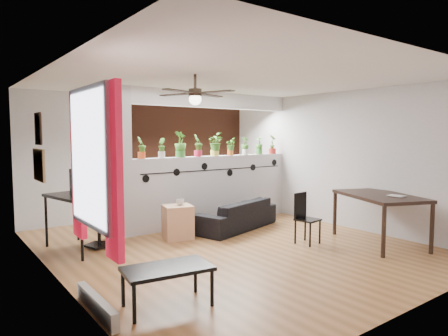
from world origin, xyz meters
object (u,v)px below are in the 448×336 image
Objects in this scene: potted_plant_1 at (162,147)px; potted_plant_6 at (245,145)px; cube_shelf at (178,222)px; cup at (180,202)px; potted_plant_8 at (272,143)px; computer_desk at (79,200)px; potted_plant_0 at (141,147)px; potted_plant_4 at (215,144)px; potted_plant_7 at (259,145)px; ceiling_fan at (195,95)px; coffee_table at (167,271)px; folding_chair at (304,213)px; potted_plant_3 at (198,145)px; potted_plant_2 at (180,144)px; potted_plant_5 at (230,146)px; office_chair at (98,222)px; sofa at (235,215)px; dining_table at (380,200)px.

potted_plant_6 reaches higher than potted_plant_1.
cup is (0.05, -0.00, 0.34)m from cube_shelf.
potted_plant_8 is 4.45m from computer_desk.
potted_plant_4 is (1.58, 0.00, 0.04)m from potted_plant_0.
potted_plant_7 is (0.40, -0.00, 0.00)m from potted_plant_6.
potted_plant_7 is at bearing 32.88° from ceiling_fan.
folding_chair is at bearing 15.66° from coffee_table.
potted_plant_3 and potted_plant_8 have the same top height.
cube_shelf is at bearing 72.49° from ceiling_fan.
potted_plant_6 reaches higher than folding_chair.
potted_plant_2 is 1.25m from cup.
cube_shelf is at bearing -63.11° from potted_plant_0.
computer_desk is (-2.39, -0.34, -0.81)m from potted_plant_3.
potted_plant_4 is 1.08× the size of potted_plant_8.
potted_plant_1 is at bearing 180.00° from potted_plant_8.
folding_chair is at bearing -44.82° from cup.
potted_plant_6 is (1.19, 0.00, -0.03)m from potted_plant_3.
potted_plant_5 is at bearing -180.00° from potted_plant_6.
potted_plant_6 is 0.30× the size of computer_desk.
potted_plant_3 is at bearing 8.88° from office_chair.
potted_plant_3 reaches higher than computer_desk.
potted_plant_6 is 1.65m from sofa.
ceiling_fan is 2.46× the size of potted_plant_2.
potted_plant_7 is 2.64m from cup.
potted_plant_5 is (0.40, 0.00, -0.05)m from potted_plant_4.
potted_plant_5 is 0.20× the size of sofa.
potted_plant_1 is at bearing 180.00° from potted_plant_2.
sofa is at bearing -150.78° from potted_plant_7.
potted_plant_6 is at bearing 180.00° from potted_plant_7.
computer_desk is (-3.97, -0.34, -0.79)m from potted_plant_7.
cube_shelf is (-0.45, -0.67, -1.32)m from potted_plant_2.
potted_plant_3 is 1.53m from sofa.
potted_plant_5 is at bearing 0.00° from potted_plant_3.
computer_desk is at bearing -168.00° from potted_plant_1.
ceiling_fan is 2.64m from folding_chair.
potted_plant_3 is (0.79, 0.00, 0.03)m from potted_plant_1.
sofa is at bearing 0.29° from cup.
cube_shelf is 0.64× the size of office_chair.
potted_plant_5 is 0.43× the size of folding_chair.
potted_plant_5 is 0.94× the size of potted_plant_7.
potted_plant_2 is 0.28× the size of dining_table.
sofa is 1.38× the size of computer_desk.
potted_plant_0 is at bearing 131.14° from folding_chair.
sofa is at bearing 40.48° from coffee_table.
potted_plant_8 is (1.19, 0.00, 0.04)m from potted_plant_5.
potted_plant_1 is 0.21× the size of sofa.
folding_chair is (-0.91, -2.13, -1.07)m from potted_plant_7.
office_chair is (-2.88, -0.33, -1.15)m from potted_plant_5.
sofa is at bearing -120.57° from potted_plant_5.
potted_plant_2 is at bearing 116.67° from folding_chair.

